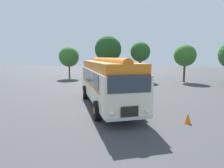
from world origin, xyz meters
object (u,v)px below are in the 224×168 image
at_px(vintage_bus, 107,80).
at_px(car_mid_left, 128,78).
at_px(car_near_left, 104,78).
at_px(traffic_cone, 188,118).

distance_m(vintage_bus, car_mid_left, 11.13).
bearing_deg(car_mid_left, vintage_bus, -88.89).
distance_m(car_near_left, car_mid_left, 3.15).
bearing_deg(vintage_bus, traffic_cone, -27.83).
xyz_separation_m(car_mid_left, traffic_cone, (5.45, -13.84, -0.57)).
bearing_deg(car_near_left, traffic_cone, -57.69).
distance_m(vintage_bus, car_near_left, 11.38).
height_order(vintage_bus, car_near_left, vintage_bus).
bearing_deg(traffic_cone, car_mid_left, 111.48).
height_order(vintage_bus, traffic_cone, vintage_bus).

